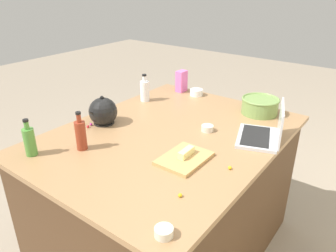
{
  "coord_description": "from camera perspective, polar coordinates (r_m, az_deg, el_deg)",
  "views": [
    {
      "loc": [
        1.38,
        1.04,
        1.75
      ],
      "look_at": [
        0.0,
        0.0,
        0.95
      ],
      "focal_mm": 34.54,
      "sensor_mm": 36.0,
      "label": 1
    }
  ],
  "objects": [
    {
      "name": "ramekin_small",
      "position": [
        1.97,
        6.95,
        -0.4
      ],
      "size": [
        0.07,
        0.07,
        0.04
      ],
      "primitive_type": "cylinder",
      "color": "beige",
      "rests_on": "island_counter"
    },
    {
      "name": "bottle_vinegar",
      "position": [
        2.43,
        -4.13,
        6.29
      ],
      "size": [
        0.07,
        0.07,
        0.21
      ],
      "color": "white",
      "rests_on": "island_counter"
    },
    {
      "name": "candy_0",
      "position": [
        2.09,
        -13.44,
        0.29
      ],
      "size": [
        0.02,
        0.02,
        0.02
      ],
      "primitive_type": "sphere",
      "color": "#CC3399",
      "rests_on": "island_counter"
    },
    {
      "name": "candy_4",
      "position": [
        2.06,
        -13.96,
        -0.09
      ],
      "size": [
        0.02,
        0.02,
        0.02
      ],
      "primitive_type": "sphere",
      "color": "red",
      "rests_on": "island_counter"
    },
    {
      "name": "mixing_bowl_large",
      "position": [
        2.28,
        15.92,
        3.5
      ],
      "size": [
        0.25,
        0.25,
        0.11
      ],
      "color": "#72934C",
      "rests_on": "island_counter"
    },
    {
      "name": "ramekin_medium",
      "position": [
        2.56,
        5.04,
        5.93
      ],
      "size": [
        0.1,
        0.1,
        0.05
      ],
      "primitive_type": "cylinder",
      "color": "white",
      "rests_on": "island_counter"
    },
    {
      "name": "bottle_olive",
      "position": [
        1.82,
        -23.24,
        -2.44
      ],
      "size": [
        0.06,
        0.06,
        0.2
      ],
      "color": "#4C8C38",
      "rests_on": "island_counter"
    },
    {
      "name": "kettle",
      "position": [
        2.07,
        -11.4,
        2.45
      ],
      "size": [
        0.21,
        0.18,
        0.2
      ],
      "color": "black",
      "rests_on": "island_counter"
    },
    {
      "name": "butter_stick_left",
      "position": [
        1.66,
        3.23,
        -4.7
      ],
      "size": [
        0.11,
        0.04,
        0.04
      ],
      "primitive_type": "cube",
      "rotation": [
        0.0,
        0.0,
        0.04
      ],
      "color": "#F4E58C",
      "rests_on": "cutting_board"
    },
    {
      "name": "candy_3",
      "position": [
        1.61,
        10.87,
        -7.25
      ],
      "size": [
        0.02,
        0.02,
        0.02
      ],
      "primitive_type": "sphere",
      "color": "yellow",
      "rests_on": "island_counter"
    },
    {
      "name": "ground_plane",
      "position": [
        2.46,
        0.0,
        -20.47
      ],
      "size": [
        12.0,
        12.0,
        0.0
      ],
      "primitive_type": "plane",
      "color": "gray"
    },
    {
      "name": "ramekin_wide",
      "position": [
        1.22,
        -0.74,
        -18.21
      ],
      "size": [
        0.07,
        0.07,
        0.04
      ],
      "primitive_type": "cylinder",
      "color": "beige",
      "rests_on": "island_counter"
    },
    {
      "name": "candy_bag",
      "position": [
        2.64,
        2.39,
        7.91
      ],
      "size": [
        0.09,
        0.06,
        0.17
      ],
      "primitive_type": "cube",
      "color": "pink",
      "rests_on": "island_counter"
    },
    {
      "name": "bottle_soy",
      "position": [
        1.79,
        -15.14,
        -1.46
      ],
      "size": [
        0.06,
        0.06,
        0.22
      ],
      "color": "maroon",
      "rests_on": "island_counter"
    },
    {
      "name": "candy_1",
      "position": [
        1.4,
        2.16,
        -12.11
      ],
      "size": [
        0.02,
        0.02,
        0.02
      ],
      "primitive_type": "sphere",
      "color": "yellow",
      "rests_on": "island_counter"
    },
    {
      "name": "laptop",
      "position": [
        1.92,
        16.71,
        -1.13
      ],
      "size": [
        0.37,
        0.32,
        0.22
      ],
      "color": "#B7B7BC",
      "rests_on": "island_counter"
    },
    {
      "name": "island_counter",
      "position": [
        2.17,
        0.0,
        -12.05
      ],
      "size": [
        1.57,
        1.2,
        0.9
      ],
      "color": "#4C331E",
      "rests_on": "ground"
    },
    {
      "name": "cutting_board",
      "position": [
        1.66,
        2.9,
        -5.73
      ],
      "size": [
        0.27,
        0.2,
        0.02
      ],
      "primitive_type": "cube",
      "color": "tan",
      "rests_on": "island_counter"
    }
  ]
}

